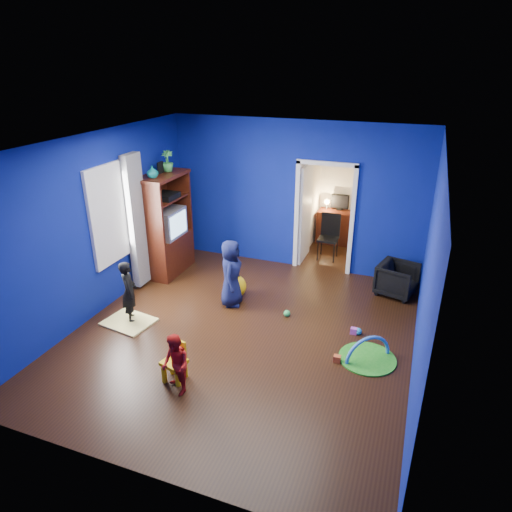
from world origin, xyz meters
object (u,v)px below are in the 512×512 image
at_px(armchair, 397,279).
at_px(child_navy, 231,273).
at_px(vase, 152,172).
at_px(child_black, 129,292).
at_px(play_mat, 367,358).
at_px(folding_chair, 328,238).
at_px(toddler_red, 176,365).
at_px(crt_tv, 168,223).
at_px(tv_armoire, 166,225).
at_px(study_desk, 337,227).
at_px(hopper_ball, 235,286).
at_px(kid_chair, 174,364).

distance_m(armchair, child_navy, 2.97).
bearing_deg(armchair, vase, 115.97).
bearing_deg(child_black, vase, -23.07).
height_order(vase, play_mat, vase).
distance_m(child_navy, folding_chair, 2.74).
distance_m(vase, folding_chair, 3.81).
xyz_separation_m(toddler_red, vase, (-1.93, 2.80, 1.65)).
distance_m(child_black, crt_tv, 1.93).
xyz_separation_m(tv_armoire, crt_tv, (0.04, 0.00, 0.04)).
distance_m(child_black, study_desk, 5.12).
bearing_deg(study_desk, play_mat, -72.92).
xyz_separation_m(armchair, hopper_ball, (-2.67, -1.11, -0.09)).
bearing_deg(folding_chair, child_black, -124.58).
xyz_separation_m(crt_tv, study_desk, (2.77, 2.66, -0.65)).
bearing_deg(crt_tv, armchair, 7.64).
distance_m(child_navy, hopper_ball, 0.46).
relative_size(armchair, hopper_ball, 1.56).
relative_size(tv_armoire, hopper_ball, 4.71).
xyz_separation_m(armchair, child_black, (-3.94, -2.41, 0.22)).
bearing_deg(crt_tv, tv_armoire, 180.00).
bearing_deg(child_navy, child_black, 115.24).
xyz_separation_m(crt_tv, play_mat, (4.07, -1.57, -1.01)).
bearing_deg(hopper_ball, crt_tv, 161.39).
xyz_separation_m(tv_armoire, folding_chair, (2.81, 1.70, -0.52)).
distance_m(armchair, folding_chair, 1.89).
xyz_separation_m(child_navy, hopper_ball, (-0.05, 0.25, -0.38)).
distance_m(child_navy, crt_tv, 1.88).
bearing_deg(child_black, folding_chair, -71.41).
height_order(child_navy, tv_armoire, tv_armoire).
height_order(child_navy, vase, vase).
xyz_separation_m(child_black, toddler_red, (1.56, -1.27, -0.10)).
bearing_deg(study_desk, vase, -133.51).
bearing_deg(study_desk, child_navy, -108.05).
distance_m(armchair, toddler_red, 4.38).
bearing_deg(armchair, kid_chair, 158.47).
relative_size(armchair, play_mat, 0.81).
bearing_deg(study_desk, hopper_ball, -110.15).
xyz_separation_m(hopper_ball, study_desk, (1.17, 3.20, 0.17)).
height_order(armchair, play_mat, armchair).
height_order(toddler_red, vase, vase).
xyz_separation_m(toddler_red, folding_chair, (0.88, 4.81, 0.05)).
relative_size(toddler_red, hopper_ball, 1.99).
bearing_deg(hopper_ball, toddler_red, -83.49).
distance_m(child_black, tv_armoire, 1.93).
height_order(child_navy, study_desk, child_navy).
height_order(vase, tv_armoire, vase).
bearing_deg(folding_chair, child_navy, -114.29).
bearing_deg(play_mat, child_navy, 162.16).
xyz_separation_m(toddler_red, study_desk, (0.88, 5.77, -0.04)).
distance_m(crt_tv, hopper_ball, 1.87).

